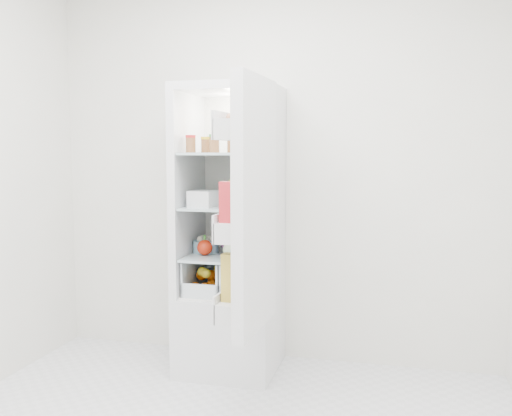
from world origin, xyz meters
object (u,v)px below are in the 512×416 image
(mushroom_bowl, at_px, (206,247))
(fridge_door, at_px, (250,210))
(red_cabbage, at_px, (233,240))
(refrigerator, at_px, (232,265))

(mushroom_bowl, xyz_separation_m, fridge_door, (0.45, -0.60, 0.31))
(red_cabbage, bearing_deg, refrigerator, 122.56)
(fridge_door, bearing_deg, red_cabbage, 26.22)
(mushroom_bowl, bearing_deg, red_cabbage, 5.91)
(red_cabbage, bearing_deg, fridge_door, -65.85)
(refrigerator, relative_size, red_cabbage, 10.66)
(refrigerator, xyz_separation_m, fridge_door, (0.29, -0.64, 0.43))
(mushroom_bowl, bearing_deg, fridge_door, -52.73)
(mushroom_bowl, bearing_deg, refrigerator, 13.50)
(red_cabbage, height_order, mushroom_bowl, red_cabbage)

